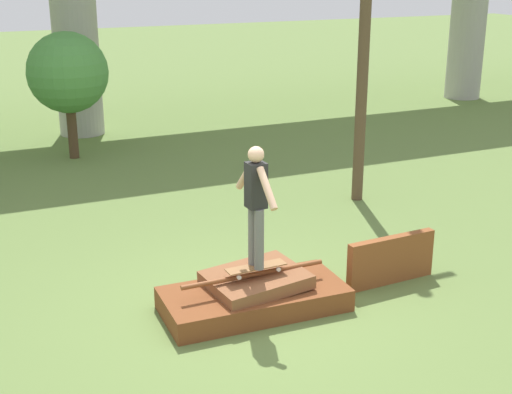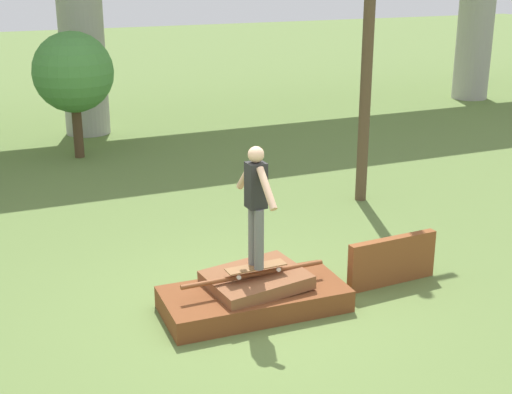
{
  "view_description": "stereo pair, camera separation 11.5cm",
  "coord_description": "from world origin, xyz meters",
  "px_view_note": "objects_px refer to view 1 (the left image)",
  "views": [
    {
      "loc": [
        -3.32,
        -7.35,
        4.18
      ],
      "look_at": [
        0.01,
        -0.03,
        1.5
      ],
      "focal_mm": 50.0,
      "sensor_mm": 36.0,
      "label": 1
    },
    {
      "loc": [
        -3.22,
        -7.4,
        4.18
      ],
      "look_at": [
        0.01,
        -0.03,
        1.5
      ],
      "focal_mm": 50.0,
      "sensor_mm": 36.0,
      "label": 2
    }
  ],
  "objects_px": {
    "skater": "(256,200)",
    "tree_behind_left": "(68,73)",
    "skateboard": "(256,267)",
    "utility_pole": "(366,8)"
  },
  "relations": [
    {
      "from": "skater",
      "to": "tree_behind_left",
      "type": "xyz_separation_m",
      "value": [
        -0.66,
        8.31,
        0.42
      ]
    },
    {
      "from": "tree_behind_left",
      "to": "skateboard",
      "type": "bearing_deg",
      "value": -85.46
    },
    {
      "from": "utility_pole",
      "to": "tree_behind_left",
      "type": "relative_size",
      "value": 2.37
    },
    {
      "from": "skater",
      "to": "utility_pole",
      "type": "bearing_deg",
      "value": 42.59
    },
    {
      "from": "skater",
      "to": "utility_pole",
      "type": "distance_m",
      "value": 5.15
    },
    {
      "from": "skateboard",
      "to": "utility_pole",
      "type": "relative_size",
      "value": 0.12
    },
    {
      "from": "tree_behind_left",
      "to": "utility_pole",
      "type": "bearing_deg",
      "value": -50.6
    },
    {
      "from": "skateboard",
      "to": "skater",
      "type": "xyz_separation_m",
      "value": [
        0.0,
        -0.0,
        0.88
      ]
    },
    {
      "from": "utility_pole",
      "to": "tree_behind_left",
      "type": "distance_m",
      "value": 6.75
    },
    {
      "from": "skateboard",
      "to": "tree_behind_left",
      "type": "bearing_deg",
      "value": 94.54
    }
  ]
}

